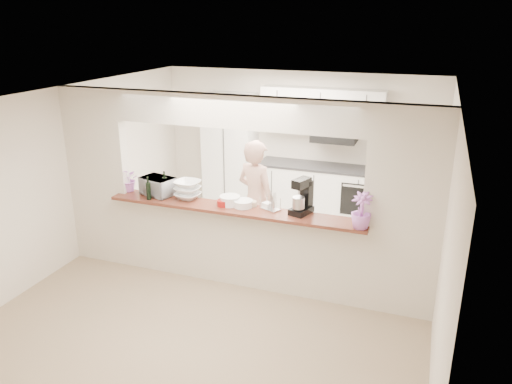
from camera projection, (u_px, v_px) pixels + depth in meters
The scene contains 19 objects.
floor at pixel (236, 282), 6.70m from camera, with size 6.00×6.00×0.00m, color tan.
tile_overlay at pixel (272, 237), 8.08m from camera, with size 5.00×2.90×0.01m, color beige.
partition at pixel (235, 177), 6.21m from camera, with size 5.00×0.15×2.50m.
bar_counter at pixel (236, 243), 6.51m from camera, with size 3.40×0.38×1.09m.
kitchen_cabinets at pixel (284, 160), 8.86m from camera, with size 3.15×0.62×2.25m.
refrigerator at pixel (413, 181), 8.11m from camera, with size 0.75×0.70×1.70m, color #A7A7AC.
flower_left at pixel (129, 179), 6.84m from camera, with size 0.31×0.27×0.34m, color #E679D9.
wine_bottle_a at pixel (165, 186), 6.70m from camera, with size 0.07×0.07×0.34m.
wine_bottle_b at pixel (148, 191), 6.55m from camera, with size 0.06×0.06×0.31m.
toaster_oven at pixel (158, 186), 6.72m from camera, with size 0.45×0.30×0.25m, color #B1B1B6.
serving_bowls at pixel (188, 190), 6.57m from camera, with size 0.33×0.33×0.24m, color white.
plate_stack_a at pixel (230, 200), 6.38m from camera, with size 0.26×0.26×0.12m.
plate_stack_b at pixel (243, 204), 6.31m from camera, with size 0.25×0.25×0.09m.
red_bowl at pixel (224, 203), 6.35m from camera, with size 0.17×0.17×0.08m, color maroon.
tan_bowl at pixel (251, 204), 6.34m from camera, with size 0.14×0.14×0.06m, color #C2AC89.
utensil_caddy at pixel (270, 202), 6.21m from camera, with size 0.29×0.24×0.23m.
stand_mixer at pixel (302, 198), 6.06m from camera, with size 0.28×0.35×0.45m.
flower_right at pixel (361, 211), 5.63m from camera, with size 0.24×0.24×0.42m, color #B261B4.
person at pixel (256, 201), 7.12m from camera, with size 0.65×0.42×1.77m, color tan.
Camera 1 is at (2.27, -5.48, 3.36)m, focal length 35.00 mm.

